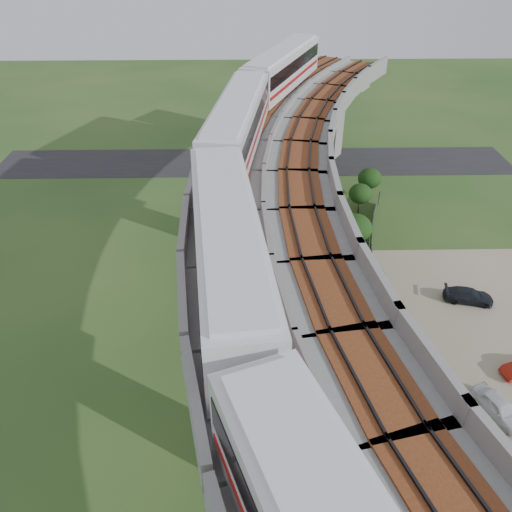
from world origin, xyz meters
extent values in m
plane|color=#284A1D|center=(0.00, 0.00, 0.00)|extent=(160.00, 160.00, 0.00)
cube|color=gray|center=(14.00, -2.00, 0.02)|extent=(18.00, 26.00, 0.04)
cube|color=#232326|center=(0.00, 30.00, 0.01)|extent=(60.00, 8.00, 0.03)
cube|color=#99968E|center=(9.12, 31.80, 4.20)|extent=(2.86, 2.93, 8.40)
cube|color=#99968E|center=(9.12, 31.80, 9.00)|extent=(7.21, 5.74, 1.20)
cube|color=#99968E|center=(0.91, 10.42, 4.20)|extent=(2.35, 2.51, 8.40)
cube|color=#99968E|center=(0.91, 10.42, 9.00)|extent=(7.31, 3.58, 1.20)
cube|color=#99968E|center=(0.91, -10.42, 4.20)|extent=(2.35, 2.51, 8.40)
cube|color=#99968E|center=(0.91, -10.42, 9.00)|extent=(7.31, 3.58, 1.20)
cube|color=gray|center=(6.19, 26.54, 10.00)|extent=(16.42, 20.91, 0.80)
cube|color=gray|center=(2.33, 28.44, 10.90)|extent=(8.66, 17.08, 1.00)
cube|color=gray|center=(10.04, 24.64, 10.90)|extent=(8.66, 17.08, 1.00)
cube|color=brown|center=(4.21, 27.51, 10.46)|extent=(10.68, 18.08, 0.12)
cube|color=black|center=(4.21, 27.51, 10.58)|extent=(9.69, 17.59, 0.12)
cube|color=brown|center=(8.16, 25.56, 10.46)|extent=(10.68, 18.08, 0.12)
cube|color=black|center=(8.16, 25.56, 10.58)|extent=(9.69, 17.59, 0.12)
cube|color=gray|center=(0.70, 9.13, 10.00)|extent=(11.77, 20.03, 0.80)
cube|color=gray|center=(-3.55, 9.78, 10.90)|extent=(3.22, 18.71, 1.00)
cube|color=gray|center=(4.95, 8.47, 10.90)|extent=(3.22, 18.71, 1.00)
cube|color=brown|center=(-1.48, 9.46, 10.46)|extent=(5.44, 19.05, 0.12)
cube|color=black|center=(-1.48, 9.46, 10.58)|extent=(4.35, 18.88, 0.12)
cube|color=brown|center=(2.87, 8.79, 10.46)|extent=(5.44, 19.05, 0.12)
cube|color=black|center=(2.87, 8.79, 10.58)|extent=(4.35, 18.88, 0.12)
cube|color=gray|center=(0.70, -9.13, 10.00)|extent=(11.77, 20.03, 0.80)
cube|color=gray|center=(-3.55, -9.78, 10.90)|extent=(3.22, 18.71, 1.00)
cube|color=gray|center=(4.95, -8.47, 10.90)|extent=(3.22, 18.71, 1.00)
cube|color=brown|center=(-1.48, -9.46, 10.46)|extent=(5.44, 19.05, 0.12)
cube|color=black|center=(-1.48, -9.46, 10.58)|extent=(4.35, 18.88, 0.12)
cube|color=brown|center=(2.87, -8.79, 10.46)|extent=(5.44, 19.05, 0.12)
cube|color=black|center=(2.87, -8.79, 10.58)|extent=(4.35, 18.88, 0.12)
cube|color=silver|center=(-1.83, -6.81, 12.24)|extent=(4.33, 15.21, 3.20)
cube|color=silver|center=(-1.83, -6.81, 13.94)|extent=(3.71, 14.40, 0.22)
cube|color=black|center=(-1.83, -6.81, 12.69)|extent=(4.32, 14.62, 1.15)
cube|color=#9E120F|center=(-1.83, -6.81, 11.49)|extent=(4.32, 14.62, 0.30)
cube|color=black|center=(-1.83, -6.81, 10.78)|extent=(3.28, 12.88, 0.28)
cube|color=silver|center=(-1.58, 8.75, 12.24)|extent=(4.78, 15.23, 3.20)
cube|color=silver|center=(-1.58, 8.75, 13.94)|extent=(4.14, 14.41, 0.22)
cube|color=black|center=(-1.58, 8.75, 12.69)|extent=(4.76, 14.65, 1.15)
cube|color=#9E120F|center=(-1.58, 8.75, 11.49)|extent=(4.76, 14.65, 0.30)
cube|color=black|center=(-1.58, 8.75, 10.78)|extent=(3.67, 12.89, 0.28)
cube|color=silver|center=(2.52, 23.76, 12.24)|extent=(8.22, 14.89, 3.20)
cube|color=silver|center=(2.52, 23.76, 13.94)|extent=(7.44, 13.99, 0.22)
cube|color=black|center=(2.52, 23.76, 12.69)|extent=(8.05, 14.36, 1.15)
cube|color=#9E120F|center=(2.52, 23.76, 11.49)|extent=(8.05, 14.36, 0.30)
cube|color=black|center=(2.52, 23.76, 10.78)|extent=(6.63, 12.51, 0.28)
cylinder|color=#2D382D|center=(12.25, 19.29, 0.75)|extent=(0.08, 0.08, 1.50)
cube|color=#2D382D|center=(11.38, 16.98, 0.75)|extent=(1.69, 4.77, 1.40)
cylinder|color=#2D382D|center=(10.62, 14.63, 0.75)|extent=(0.08, 0.08, 1.50)
cube|color=#2D382D|center=(9.98, 12.24, 0.75)|extent=(1.23, 4.91, 1.40)
cylinder|color=#2D382D|center=(9.45, 9.83, 0.75)|extent=(0.08, 0.08, 1.50)
cube|color=#2D382D|center=(9.03, 7.39, 0.75)|extent=(0.75, 4.99, 1.40)
cylinder|color=#2D382D|center=(8.74, 4.94, 0.75)|extent=(0.08, 0.08, 1.50)
cube|color=#2D382D|center=(8.56, 2.47, 0.75)|extent=(0.27, 5.04, 1.40)
cylinder|color=#2D382D|center=(8.50, 0.00, 0.75)|extent=(0.08, 0.08, 1.50)
cube|color=#2D382D|center=(8.56, -2.47, 0.75)|extent=(0.27, 5.04, 1.40)
cylinder|color=#2D382D|center=(8.74, -4.94, 0.75)|extent=(0.08, 0.08, 1.50)
cube|color=#2D382D|center=(9.03, -7.39, 0.75)|extent=(0.75, 4.99, 1.40)
cylinder|color=#2D382D|center=(9.45, -9.83, 0.75)|extent=(0.08, 0.08, 1.50)
cube|color=#2D382D|center=(9.98, -12.24, 0.75)|extent=(1.23, 4.91, 1.40)
cylinder|color=#382314|center=(11.41, 20.70, 0.77)|extent=(0.18, 0.18, 1.55)
ellipsoid|color=black|center=(11.41, 20.70, 2.26)|extent=(2.37, 2.37, 2.02)
cylinder|color=#382314|center=(9.86, 17.53, 0.76)|extent=(0.18, 0.18, 1.53)
ellipsoid|color=black|center=(9.86, 17.53, 2.19)|extent=(2.22, 2.22, 1.89)
cylinder|color=#382314|center=(8.37, 11.87, 0.45)|extent=(0.18, 0.18, 0.90)
ellipsoid|color=black|center=(8.37, 11.87, 1.78)|extent=(2.93, 2.93, 2.49)
cylinder|color=#382314|center=(7.30, 3.25, 0.88)|extent=(0.18, 0.18, 1.76)
ellipsoid|color=black|center=(7.30, 3.25, 2.72)|extent=(3.20, 3.20, 2.72)
cylinder|color=#382314|center=(6.03, -0.14, 0.47)|extent=(0.18, 0.18, 0.95)
ellipsoid|color=black|center=(6.03, -0.14, 1.77)|extent=(2.76, 2.76, 2.35)
cylinder|color=#382314|center=(6.34, -8.14, 0.77)|extent=(0.18, 0.18, 1.55)
ellipsoid|color=black|center=(6.34, -8.14, 2.11)|extent=(1.88, 1.88, 1.59)
cylinder|color=#382314|center=(7.53, -11.41, 0.86)|extent=(0.18, 0.18, 1.71)
ellipsoid|color=black|center=(7.53, -11.41, 2.61)|extent=(3.01, 3.01, 2.56)
imported|color=silver|center=(13.56, -6.29, 0.63)|extent=(2.64, 3.76, 1.19)
imported|color=black|center=(15.63, 4.02, 0.57)|extent=(3.86, 2.24, 1.05)
camera|label=1|loc=(-0.94, -24.86, 24.33)|focal=35.00mm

